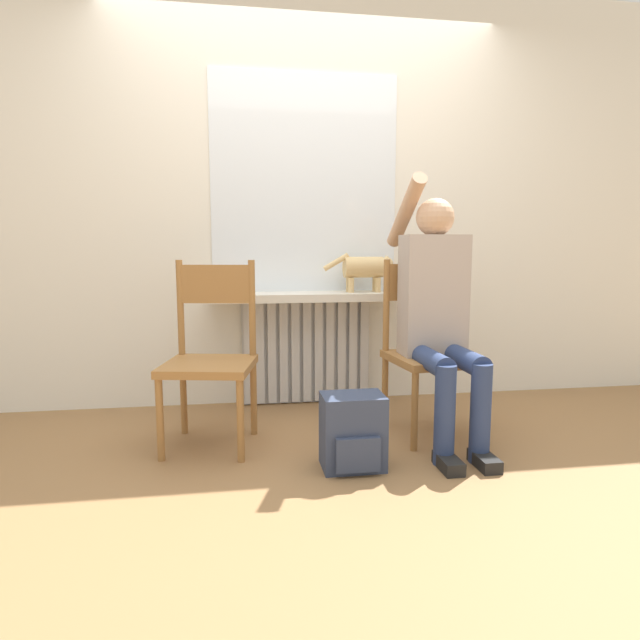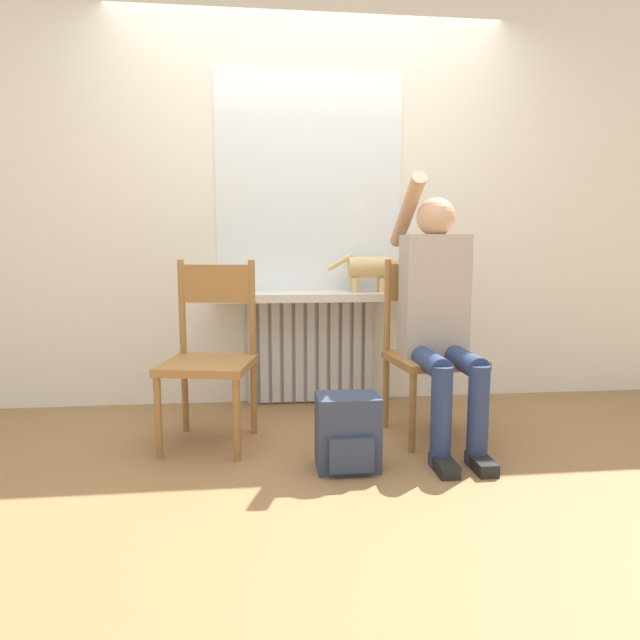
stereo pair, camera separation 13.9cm
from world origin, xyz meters
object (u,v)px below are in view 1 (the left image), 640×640
(chair_right, at_px, (429,348))
(person, at_px, (439,308))
(cat, at_px, (366,268))
(chair_left, at_px, (211,354))
(backpack, at_px, (353,432))

(chair_right, distance_m, person, 0.26)
(cat, bearing_deg, chair_left, -148.70)
(person, height_order, cat, person)
(chair_left, relative_size, backpack, 2.75)
(chair_left, bearing_deg, cat, 42.35)
(chair_left, xyz_separation_m, backpack, (0.67, -0.43, -0.31))
(chair_right, height_order, cat, cat)
(person, relative_size, cat, 3.07)
(chair_right, bearing_deg, cat, 104.06)
(chair_right, distance_m, backpack, 0.74)
(chair_left, relative_size, cat, 2.09)
(chair_left, distance_m, chair_right, 1.19)
(person, distance_m, backpack, 0.82)
(chair_right, xyz_separation_m, backpack, (-0.52, -0.43, -0.31))
(chair_right, xyz_separation_m, person, (0.01, -0.11, 0.23))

